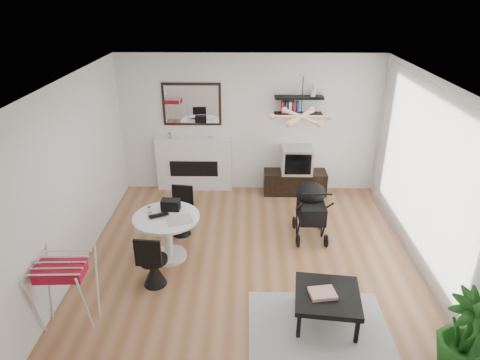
{
  "coord_description": "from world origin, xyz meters",
  "views": [
    {
      "loc": [
        -0.05,
        -5.46,
        3.82
      ],
      "look_at": [
        -0.15,
        0.4,
        1.13
      ],
      "focal_mm": 32.0,
      "sensor_mm": 36.0,
      "label": 1
    }
  ],
  "objects_px": {
    "fireplace": "(194,158)",
    "dining_table": "(167,230)",
    "tv_console": "(295,182)",
    "coffee_table": "(327,297)",
    "stroller": "(310,212)",
    "potted_plant": "(466,335)",
    "crt_tv": "(297,160)",
    "drying_rack": "(67,292)"
  },
  "relations": [
    {
      "from": "fireplace",
      "to": "dining_table",
      "type": "xyz_separation_m",
      "value": [
        -0.13,
        -2.42,
        -0.21
      ]
    },
    {
      "from": "tv_console",
      "to": "coffee_table",
      "type": "height_order",
      "value": "tv_console"
    },
    {
      "from": "stroller",
      "to": "potted_plant",
      "type": "bearing_deg",
      "value": -65.92
    },
    {
      "from": "tv_console",
      "to": "crt_tv",
      "type": "xyz_separation_m",
      "value": [
        0.01,
        -0.0,
        0.49
      ]
    },
    {
      "from": "drying_rack",
      "to": "potted_plant",
      "type": "bearing_deg",
      "value": -10.22
    },
    {
      "from": "stroller",
      "to": "crt_tv",
      "type": "bearing_deg",
      "value": 92.57
    },
    {
      "from": "fireplace",
      "to": "potted_plant",
      "type": "distance_m",
      "value": 5.6
    },
    {
      "from": "coffee_table",
      "to": "potted_plant",
      "type": "distance_m",
      "value": 1.51
    },
    {
      "from": "dining_table",
      "to": "coffee_table",
      "type": "xyz_separation_m",
      "value": [
        2.17,
        -1.32,
        -0.11
      ]
    },
    {
      "from": "stroller",
      "to": "coffee_table",
      "type": "bearing_deg",
      "value": -91.92
    },
    {
      "from": "dining_table",
      "to": "potted_plant",
      "type": "bearing_deg",
      "value": -30.63
    },
    {
      "from": "dining_table",
      "to": "fireplace",
      "type": "bearing_deg",
      "value": 86.96
    },
    {
      "from": "tv_console",
      "to": "stroller",
      "type": "relative_size",
      "value": 1.22
    },
    {
      "from": "dining_table",
      "to": "coffee_table",
      "type": "distance_m",
      "value": 2.55
    },
    {
      "from": "drying_rack",
      "to": "coffee_table",
      "type": "xyz_separation_m",
      "value": [
        3.13,
        0.12,
        -0.13
      ]
    },
    {
      "from": "tv_console",
      "to": "stroller",
      "type": "xyz_separation_m",
      "value": [
        0.09,
        -1.58,
        0.2
      ]
    },
    {
      "from": "coffee_table",
      "to": "crt_tv",
      "type": "bearing_deg",
      "value": 90.36
    },
    {
      "from": "tv_console",
      "to": "drying_rack",
      "type": "relative_size",
      "value": 1.31
    },
    {
      "from": "stroller",
      "to": "fireplace",
      "type": "bearing_deg",
      "value": 140.29
    },
    {
      "from": "coffee_table",
      "to": "drying_rack",
      "type": "bearing_deg",
      "value": -177.77
    },
    {
      "from": "dining_table",
      "to": "drying_rack",
      "type": "height_order",
      "value": "drying_rack"
    },
    {
      "from": "fireplace",
      "to": "stroller",
      "type": "height_order",
      "value": "fireplace"
    },
    {
      "from": "drying_rack",
      "to": "dining_table",
      "type": "bearing_deg",
      "value": 54.29
    },
    {
      "from": "stroller",
      "to": "potted_plant",
      "type": "relative_size",
      "value": 1.01
    },
    {
      "from": "crt_tv",
      "to": "coffee_table",
      "type": "distance_m",
      "value": 3.61
    },
    {
      "from": "coffee_table",
      "to": "dining_table",
      "type": "bearing_deg",
      "value": 148.74
    },
    {
      "from": "fireplace",
      "to": "stroller",
      "type": "relative_size",
      "value": 2.15
    },
    {
      "from": "dining_table",
      "to": "stroller",
      "type": "distance_m",
      "value": 2.34
    },
    {
      "from": "tv_console",
      "to": "dining_table",
      "type": "distance_m",
      "value": 3.13
    },
    {
      "from": "crt_tv",
      "to": "drying_rack",
      "type": "xyz_separation_m",
      "value": [
        -3.1,
        -3.71,
        -0.22
      ]
    },
    {
      "from": "drying_rack",
      "to": "potted_plant",
      "type": "distance_m",
      "value": 4.47
    },
    {
      "from": "tv_console",
      "to": "dining_table",
      "type": "bearing_deg",
      "value": -133.28
    },
    {
      "from": "fireplace",
      "to": "stroller",
      "type": "distance_m",
      "value": 2.73
    },
    {
      "from": "tv_console",
      "to": "stroller",
      "type": "distance_m",
      "value": 1.59
    },
    {
      "from": "coffee_table",
      "to": "potted_plant",
      "type": "xyz_separation_m",
      "value": [
        1.3,
        -0.74,
        0.13
      ]
    },
    {
      "from": "dining_table",
      "to": "tv_console",
      "type": "bearing_deg",
      "value": 46.72
    },
    {
      "from": "fireplace",
      "to": "drying_rack",
      "type": "relative_size",
      "value": 2.3
    },
    {
      "from": "crt_tv",
      "to": "coffee_table",
      "type": "relative_size",
      "value": 0.68
    },
    {
      "from": "dining_table",
      "to": "stroller",
      "type": "bearing_deg",
      "value": 17.27
    },
    {
      "from": "stroller",
      "to": "potted_plant",
      "type": "height_order",
      "value": "potted_plant"
    },
    {
      "from": "crt_tv",
      "to": "potted_plant",
      "type": "xyz_separation_m",
      "value": [
        1.33,
        -4.33,
        -0.22
      ]
    },
    {
      "from": "tv_console",
      "to": "crt_tv",
      "type": "distance_m",
      "value": 0.49
    }
  ]
}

